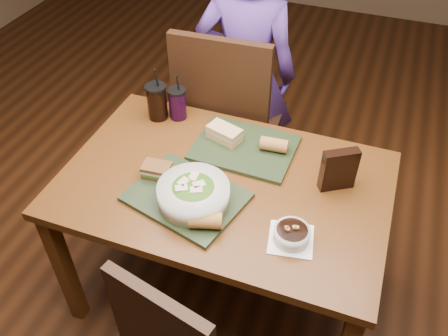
{
  "coord_description": "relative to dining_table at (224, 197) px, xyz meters",
  "views": [
    {
      "loc": [
        0.47,
        -1.28,
        2.07
      ],
      "look_at": [
        0.0,
        0.0,
        0.82
      ],
      "focal_mm": 38.0,
      "sensor_mm": 36.0,
      "label": 1
    }
  ],
  "objects": [
    {
      "name": "baguette_near",
      "position": [
        0.02,
        -0.26,
        0.14
      ],
      "size": [
        0.13,
        0.09,
        0.06
      ],
      "primitive_type": "cylinder",
      "rotation": [
        0.0,
        1.57,
        0.3
      ],
      "color": "#AD7533",
      "rests_on": "tray_near"
    },
    {
      "name": "ground",
      "position": [
        0.0,
        0.0,
        -0.66
      ],
      "size": [
        6.0,
        6.0,
        0.0
      ],
      "primitive_type": "plane",
      "color": "#381C0B",
      "rests_on": "ground"
    },
    {
      "name": "diner",
      "position": [
        -0.18,
        0.81,
        0.07
      ],
      "size": [
        0.59,
        0.44,
        1.47
      ],
      "primitive_type": "imported",
      "rotation": [
        0.0,
        0.0,
        3.31
      ],
      "color": "#4E2F83",
      "rests_on": "ground"
    },
    {
      "name": "chip_bag",
      "position": [
        0.42,
        0.12,
        0.18
      ],
      "size": [
        0.14,
        0.11,
        0.18
      ],
      "primitive_type": "cube",
      "rotation": [
        0.0,
        0.0,
        0.56
      ],
      "color": "black",
      "rests_on": "dining_table"
    },
    {
      "name": "dining_table",
      "position": [
        0.0,
        0.0,
        0.0
      ],
      "size": [
        1.3,
        0.85,
        0.75
      ],
      "color": "#542F10",
      "rests_on": "ground"
    },
    {
      "name": "sandwich_near",
      "position": [
        -0.25,
        -0.08,
        0.13
      ],
      "size": [
        0.12,
        0.09,
        0.05
      ],
      "color": "#593819",
      "rests_on": "tray_near"
    },
    {
      "name": "cup_cola",
      "position": [
        -0.44,
        0.3,
        0.18
      ],
      "size": [
        0.1,
        0.1,
        0.26
      ],
      "color": "black",
      "rests_on": "dining_table"
    },
    {
      "name": "tray_far",
      "position": [
        0.01,
        0.21,
        0.1
      ],
      "size": [
        0.43,
        0.33,
        0.02
      ],
      "primitive_type": "cube",
      "rotation": [
        0.0,
        0.0,
        -0.03
      ],
      "color": "#202E18",
      "rests_on": "dining_table"
    },
    {
      "name": "sandwich_far",
      "position": [
        -0.08,
        0.23,
        0.14
      ],
      "size": [
        0.16,
        0.12,
        0.06
      ],
      "color": "tan",
      "rests_on": "tray_far"
    },
    {
      "name": "salad_bowl",
      "position": [
        -0.06,
        -0.16,
        0.15
      ],
      "size": [
        0.27,
        0.27,
        0.09
      ],
      "color": "silver",
      "rests_on": "tray_near"
    },
    {
      "name": "chair_far",
      "position": [
        -0.2,
        0.59,
        -0.04
      ],
      "size": [
        0.5,
        0.5,
        1.11
      ],
      "color": "black",
      "rests_on": "ground"
    },
    {
      "name": "tray_near",
      "position": [
        -0.1,
        -0.14,
        0.1
      ],
      "size": [
        0.49,
        0.42,
        0.02
      ],
      "primitive_type": "cube",
      "rotation": [
        0.0,
        0.0,
        -0.25
      ],
      "color": "#202E18",
      "rests_on": "dining_table"
    },
    {
      "name": "cup_berry",
      "position": [
        -0.35,
        0.33,
        0.17
      ],
      "size": [
        0.09,
        0.09,
        0.23
      ],
      "color": "black",
      "rests_on": "dining_table"
    },
    {
      "name": "baguette_far",
      "position": [
        0.14,
        0.23,
        0.14
      ],
      "size": [
        0.12,
        0.07,
        0.06
      ],
      "primitive_type": "cylinder",
      "rotation": [
        0.0,
        1.57,
        0.08
      ],
      "color": "#AD7533",
      "rests_on": "tray_far"
    },
    {
      "name": "soup_bowl",
      "position": [
        0.33,
        -0.2,
        0.12
      ],
      "size": [
        0.18,
        0.18,
        0.06
      ],
      "color": "white",
      "rests_on": "dining_table"
    }
  ]
}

